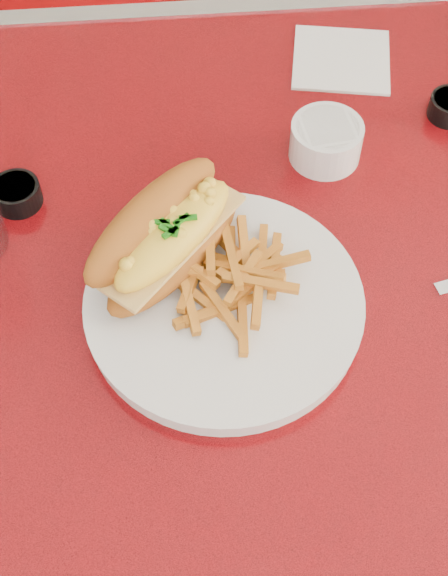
{
  "coord_description": "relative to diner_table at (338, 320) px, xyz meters",
  "views": [
    {
      "loc": [
        -0.18,
        -0.5,
        1.44
      ],
      "look_at": [
        -0.15,
        -0.08,
        0.81
      ],
      "focal_mm": 50.0,
      "sensor_mm": 36.0,
      "label": 1
    }
  ],
  "objects": [
    {
      "name": "gravy_ramekin",
      "position": [
        -0.02,
        0.12,
        0.19
      ],
      "size": [
        0.1,
        0.1,
        0.04
      ],
      "rotation": [
        0.0,
        0.0,
        -0.26
      ],
      "color": "silver",
      "rests_on": "diner_table"
    },
    {
      "name": "mac_hoagie",
      "position": [
        -0.2,
        -0.02,
        0.22
      ],
      "size": [
        0.19,
        0.2,
        0.08
      ],
      "rotation": [
        0.0,
        0.0,
        0.84
      ],
      "color": "#AB5C1B",
      "rests_on": "dinner_plate"
    },
    {
      "name": "fries_pile",
      "position": [
        -0.15,
        -0.06,
        0.2
      ],
      "size": [
        0.15,
        0.14,
        0.03
      ],
      "primitive_type": null,
      "rotation": [
        0.0,
        0.0,
        -0.38
      ],
      "color": "orange",
      "rests_on": "dinner_plate"
    },
    {
      "name": "fork",
      "position": [
        -0.08,
        -0.06,
        0.18
      ],
      "size": [
        0.05,
        0.16,
        0.0
      ],
      "rotation": [
        0.0,
        0.0,
        1.8
      ],
      "color": "#BCBDC1",
      "rests_on": "dinner_plate"
    },
    {
      "name": "dinner_plate",
      "position": [
        -0.15,
        -0.08,
        0.17
      ],
      "size": [
        0.36,
        0.36,
        0.02
      ],
      "rotation": [
        0.0,
        0.0,
        0.41
      ],
      "color": "silver",
      "rests_on": "diner_table"
    },
    {
      "name": "ground",
      "position": [
        0.0,
        0.0,
        -0.61
      ],
      "size": [
        8.0,
        8.0,
        0.0
      ],
      "primitive_type": "plane",
      "color": "beige",
      "rests_on": "ground"
    },
    {
      "name": "paper_napkin",
      "position": [
        0.03,
        0.28,
        0.16
      ],
      "size": [
        0.14,
        0.14,
        0.0
      ],
      "primitive_type": "cube",
      "rotation": [
        0.0,
        0.0,
        -0.18
      ],
      "color": "silver",
      "rests_on": "diner_table"
    },
    {
      "name": "booth_bench_far",
      "position": [
        0.0,
        0.81,
        -0.32
      ],
      "size": [
        1.2,
        0.51,
        0.9
      ],
      "color": "#960A0B",
      "rests_on": "ground"
    },
    {
      "name": "sauce_cup_left",
      "position": [
        -0.36,
        0.08,
        0.18
      ],
      "size": [
        0.06,
        0.06,
        0.03
      ],
      "rotation": [
        0.0,
        0.0,
        -0.14
      ],
      "color": "black",
      "rests_on": "diner_table"
    },
    {
      "name": "diner_table",
      "position": [
        0.0,
        0.0,
        0.0
      ],
      "size": [
        1.23,
        0.83,
        0.77
      ],
      "color": "red",
      "rests_on": "ground"
    }
  ]
}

